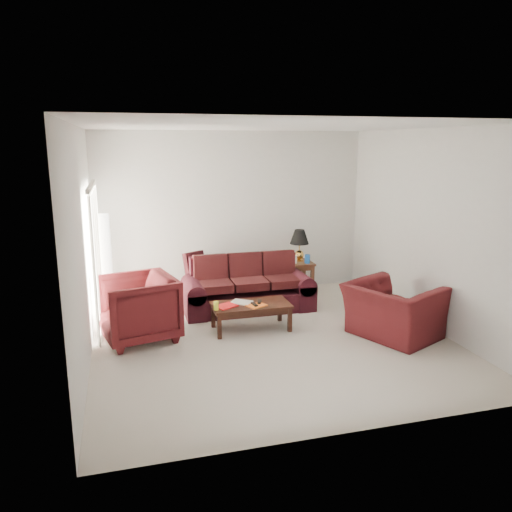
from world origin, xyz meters
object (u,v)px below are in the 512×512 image
(armchair_right, at_px, (393,311))
(armchair_left, at_px, (138,308))
(end_table, at_px, (297,277))
(coffee_table, at_px, (251,317))
(sofa, at_px, (248,284))
(floor_lamp, at_px, (105,262))

(armchair_right, bearing_deg, armchair_left, 51.90)
(end_table, xyz_separation_m, coffee_table, (-1.33, -1.63, -0.09))
(end_table, distance_m, armchair_right, 2.52)
(sofa, bearing_deg, coffee_table, -103.30)
(sofa, distance_m, armchair_right, 2.45)
(armchair_left, distance_m, armchair_right, 3.69)
(end_table, distance_m, armchair_left, 3.39)
(floor_lamp, xyz_separation_m, armchair_left, (0.46, -1.48, -0.36))
(end_table, xyz_separation_m, armchair_left, (-2.99, -1.58, 0.17))
(sofa, relative_size, end_table, 3.62)
(sofa, bearing_deg, armchair_left, -156.72)
(floor_lamp, height_order, coffee_table, floor_lamp)
(sofa, height_order, floor_lamp, floor_lamp)
(armchair_left, bearing_deg, armchair_right, 63.06)
(armchair_left, bearing_deg, end_table, 104.47)
(end_table, bearing_deg, floor_lamp, -178.29)
(armchair_right, distance_m, coffee_table, 2.10)
(floor_lamp, relative_size, coffee_table, 1.42)
(armchair_right, bearing_deg, sofa, 20.56)
(end_table, height_order, armchair_left, armchair_left)
(end_table, height_order, armchair_right, armchair_right)
(armchair_left, bearing_deg, floor_lamp, -176.17)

